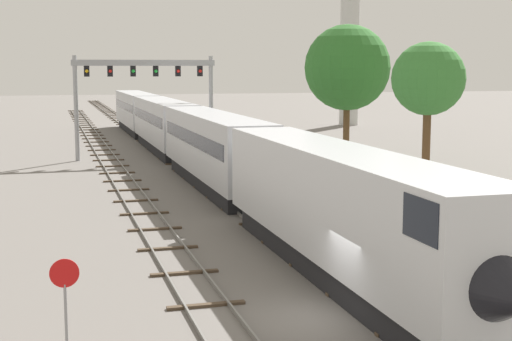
{
  "coord_description": "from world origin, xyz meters",
  "views": [
    {
      "loc": [
        -8.25,
        -20.94,
        7.74
      ],
      "look_at": [
        1.0,
        12.0,
        3.0
      ],
      "focal_mm": 51.97,
      "sensor_mm": 36.0,
      "label": 1
    }
  ],
  "objects_px": {
    "passenger_train": "(183,133)",
    "stop_sign": "(65,297)",
    "trackside_tree_mid": "(347,68)",
    "signal_gantry": "(145,83)",
    "trackside_tree_left": "(428,79)"
  },
  "relations": [
    {
      "from": "passenger_train",
      "to": "trackside_tree_mid",
      "type": "distance_m",
      "value": 15.71
    },
    {
      "from": "passenger_train",
      "to": "stop_sign",
      "type": "xyz_separation_m",
      "value": [
        -10.0,
        -38.82,
        -0.73
      ]
    },
    {
      "from": "passenger_train",
      "to": "signal_gantry",
      "type": "relative_size",
      "value": 7.18
    },
    {
      "from": "stop_sign",
      "to": "trackside_tree_mid",
      "type": "bearing_deg",
      "value": 58.69
    },
    {
      "from": "trackside_tree_left",
      "to": "trackside_tree_mid",
      "type": "height_order",
      "value": "trackside_tree_mid"
    },
    {
      "from": "stop_sign",
      "to": "trackside_tree_mid",
      "type": "distance_m",
      "value": 47.94
    },
    {
      "from": "passenger_train",
      "to": "trackside_tree_mid",
      "type": "bearing_deg",
      "value": 7.11
    },
    {
      "from": "signal_gantry",
      "to": "trackside_tree_left",
      "type": "xyz_separation_m",
      "value": [
        17.02,
        -17.84,
        0.52
      ]
    },
    {
      "from": "stop_sign",
      "to": "trackside_tree_left",
      "type": "bearing_deg",
      "value": 46.93
    },
    {
      "from": "stop_sign",
      "to": "trackside_tree_mid",
      "type": "height_order",
      "value": "trackside_tree_mid"
    },
    {
      "from": "passenger_train",
      "to": "stop_sign",
      "type": "relative_size",
      "value": 30.15
    },
    {
      "from": "passenger_train",
      "to": "trackside_tree_left",
      "type": "distance_m",
      "value": 19.72
    },
    {
      "from": "trackside_tree_mid",
      "to": "stop_sign",
      "type": "bearing_deg",
      "value": -121.31
    },
    {
      "from": "signal_gantry",
      "to": "trackside_tree_mid",
      "type": "bearing_deg",
      "value": -12.26
    },
    {
      "from": "signal_gantry",
      "to": "trackside_tree_mid",
      "type": "xyz_separation_m",
      "value": [
        16.97,
        -3.69,
        1.32
      ]
    }
  ]
}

